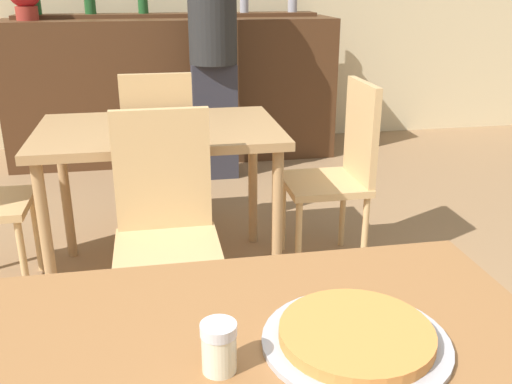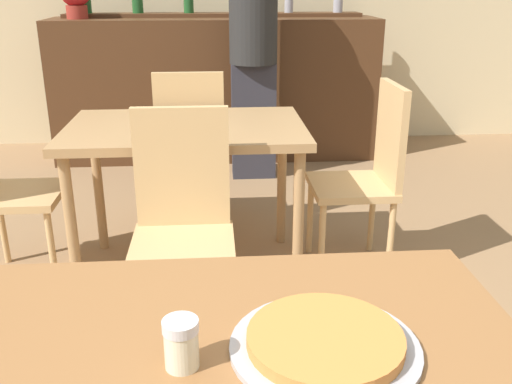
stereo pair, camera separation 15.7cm
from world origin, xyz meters
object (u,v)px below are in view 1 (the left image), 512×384
object	(u,v)px
cheese_shaker	(219,347)
pizza_tray	(356,337)
chair_far_side_right	(341,164)
chair_far_side_back	(159,145)
person_standing	(213,47)
chair_far_side_front	(165,218)

from	to	relation	value
cheese_shaker	pizza_tray	bearing A→B (deg)	5.86
cheese_shaker	chair_far_side_right	bearing A→B (deg)	64.97
chair_far_side_right	chair_far_side_back	bearing A→B (deg)	-120.92
pizza_tray	person_standing	distance (m)	3.26
chair_far_side_front	chair_far_side_back	xyz separation A→B (m)	(0.00, 1.07, 0.00)
chair_far_side_front	chair_far_side_right	size ratio (longest dim) A/B	1.00
chair_far_side_back	cheese_shaker	world-z (taller)	chair_far_side_back
cheese_shaker	person_standing	bearing A→B (deg)	83.69
chair_far_side_right	chair_far_side_front	bearing A→B (deg)	-59.08
chair_far_side_back	person_standing	xyz separation A→B (m)	(0.43, 0.96, 0.43)
chair_far_side_front	chair_far_side_back	size ratio (longest dim) A/B	1.00
chair_far_side_front	person_standing	distance (m)	2.12
cheese_shaker	person_standing	world-z (taller)	person_standing
chair_far_side_front	chair_far_side_right	world-z (taller)	same
chair_far_side_back	chair_far_side_right	bearing A→B (deg)	149.08
chair_far_side_back	person_standing	size ratio (longest dim) A/B	0.54
pizza_tray	person_standing	world-z (taller)	person_standing
chair_far_side_right	pizza_tray	distance (m)	1.86
chair_far_side_back	cheese_shaker	bearing A→B (deg)	91.60
person_standing	pizza_tray	bearing A→B (deg)	-91.74
pizza_tray	chair_far_side_right	bearing A→B (deg)	72.07
chair_far_side_right	person_standing	size ratio (longest dim) A/B	0.54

